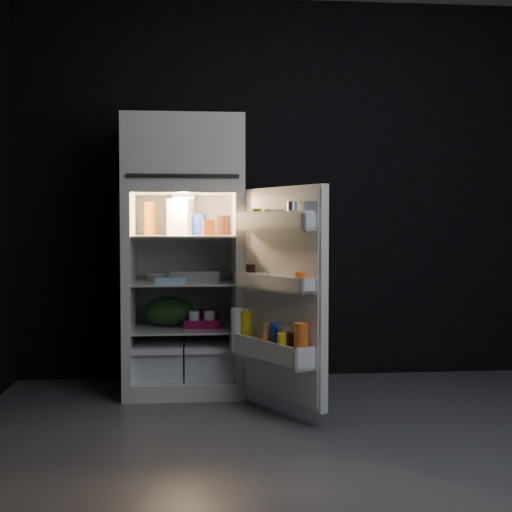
{
  "coord_description": "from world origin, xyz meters",
  "views": [
    {
      "loc": [
        -0.79,
        -3.4,
        1.1
      ],
      "look_at": [
        -0.37,
        1.0,
        0.9
      ],
      "focal_mm": 50.0,
      "sensor_mm": 36.0,
      "label": 1
    }
  ],
  "objects": [
    {
      "name": "small_can_silver",
      "position": [
        -0.58,
        1.41,
        0.47
      ],
      "size": [
        0.09,
        0.09,
        0.09
      ],
      "primitive_type": "cylinder",
      "rotation": [
        0.0,
        0.0,
        -0.27
      ],
      "color": "#B7B7BC",
      "rests_on": "refrigerator"
    },
    {
      "name": "wall_back",
      "position": [
        0.0,
        1.7,
        1.35
      ],
      "size": [
        4.0,
        0.0,
        2.7
      ],
      "primitive_type": "cube",
      "color": "black",
      "rests_on": "ground"
    },
    {
      "name": "wall_front",
      "position": [
        0.0,
        -1.7,
        1.35
      ],
      "size": [
        4.0,
        0.0,
        2.7
      ],
      "primitive_type": "cube",
      "color": "black",
      "rests_on": "ground"
    },
    {
      "name": "mayo_jar",
      "position": [
        -0.72,
        1.36,
        1.1
      ],
      "size": [
        0.13,
        0.13,
        0.14
      ],
      "primitive_type": "cylinder",
      "rotation": [
        0.0,
        0.0,
        -0.35
      ],
      "color": "navy",
      "rests_on": "refrigerator"
    },
    {
      "name": "pie",
      "position": [
        -0.93,
        1.37,
        0.75
      ],
      "size": [
        0.35,
        0.35,
        0.04
      ],
      "primitive_type": "cylinder",
      "rotation": [
        0.0,
        0.0,
        0.2
      ],
      "color": "tan",
      "rests_on": "refrigerator"
    },
    {
      "name": "flat_package",
      "position": [
        -0.91,
        1.06,
        0.75
      ],
      "size": [
        0.19,
        0.12,
        0.04
      ],
      "primitive_type": "cube",
      "rotation": [
        0.0,
        0.0,
        -0.22
      ],
      "color": "#9BCCF0",
      "rests_on": "refrigerator"
    },
    {
      "name": "produce_bag",
      "position": [
        -0.92,
        1.31,
        0.52
      ],
      "size": [
        0.38,
        0.33,
        0.2
      ],
      "primitive_type": "ellipsoid",
      "rotation": [
        0.0,
        0.0,
        0.18
      ],
      "color": "#193815",
      "rests_on": "refrigerator"
    },
    {
      "name": "jam_jar",
      "position": [
        -0.56,
        1.33,
        1.09
      ],
      "size": [
        0.1,
        0.1,
        0.13
      ],
      "primitive_type": "cylinder",
      "rotation": [
        0.0,
        0.0,
        -0.17
      ],
      "color": "black",
      "rests_on": "refrigerator"
    },
    {
      "name": "small_carton",
      "position": [
        -0.66,
        1.13,
        1.08
      ],
      "size": [
        0.08,
        0.06,
        0.1
      ],
      "primitive_type": "cube",
      "rotation": [
        0.0,
        0.0,
        0.06
      ],
      "color": "orange",
      "rests_on": "refrigerator"
    },
    {
      "name": "amber_bottle",
      "position": [
        -1.05,
        1.4,
        1.14
      ],
      "size": [
        0.08,
        0.08,
        0.22
      ],
      "primitive_type": "cylinder",
      "rotation": [
        0.0,
        0.0,
        0.03
      ],
      "color": "#C3661F",
      "rests_on": "refrigerator"
    },
    {
      "name": "milk_jug",
      "position": [
        -0.85,
        1.33,
        1.15
      ],
      "size": [
        0.18,
        0.18,
        0.24
      ],
      "primitive_type": "cube",
      "rotation": [
        0.0,
        0.0,
        -0.3
      ],
      "color": "white",
      "rests_on": "refrigerator"
    },
    {
      "name": "floor",
      "position": [
        0.0,
        0.0,
        0.0
      ],
      "size": [
        4.0,
        3.4,
        0.0
      ],
      "primitive_type": "cube",
      "color": "#57575C",
      "rests_on": "ground"
    },
    {
      "name": "fridge_door",
      "position": [
        -0.28,
        0.61,
        0.68
      ],
      "size": [
        0.5,
        0.73,
        1.22
      ],
      "color": "white",
      "rests_on": "ground"
    },
    {
      "name": "yogurt_tray",
      "position": [
        -0.7,
        1.2,
        0.45
      ],
      "size": [
        0.25,
        0.16,
        0.05
      ],
      "primitive_type": "cube",
      "rotation": [
        0.0,
        0.0,
        -0.17
      ],
      "color": "#AB0E4D",
      "rests_on": "refrigerator"
    },
    {
      "name": "small_can_red",
      "position": [
        -0.69,
        1.46,
        0.47
      ],
      "size": [
        0.09,
        0.09,
        0.09
      ],
      "primitive_type": "cylinder",
      "rotation": [
        0.0,
        0.0,
        0.28
      ],
      "color": "#AB0E4D",
      "rests_on": "refrigerator"
    },
    {
      "name": "refrigerator",
      "position": [
        -0.82,
        1.32,
        0.96
      ],
      "size": [
        0.76,
        0.71,
        1.78
      ],
      "color": "white",
      "rests_on": "ground"
    },
    {
      "name": "wrapped_pkg",
      "position": [
        -0.57,
        1.39,
        0.75
      ],
      "size": [
        0.16,
        0.15,
        0.05
      ],
      "primitive_type": "cube",
      "rotation": [
        0.0,
        0.0,
        0.41
      ],
      "color": "beige",
      "rests_on": "refrigerator"
    },
    {
      "name": "egg_carton",
      "position": [
        -0.75,
        1.19,
        0.76
      ],
      "size": [
        0.33,
        0.15,
        0.07
      ],
      "primitive_type": "cube",
      "rotation": [
        0.0,
        0.0,
        -0.09
      ],
      "color": "gray",
      "rests_on": "refrigerator"
    }
  ]
}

